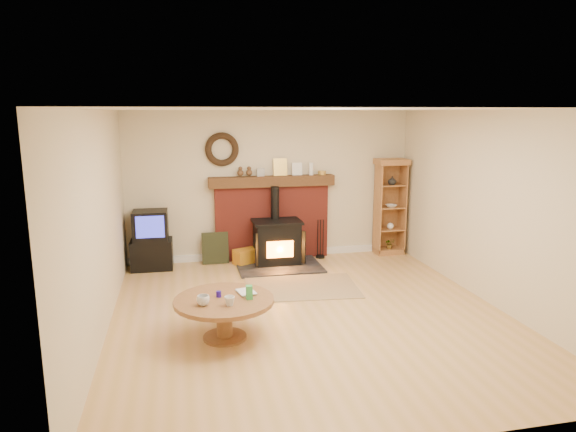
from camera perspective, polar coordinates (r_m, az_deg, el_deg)
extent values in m
plane|color=tan|center=(6.77, 2.44, -10.83)|extent=(5.50, 5.50, 0.00)
cube|color=beige|center=(9.04, -1.89, 3.40)|extent=(5.00, 0.02, 2.60)
cube|color=beige|center=(3.89, 12.97, -7.88)|extent=(5.00, 0.02, 2.60)
cube|color=beige|center=(6.25, -20.21, -0.94)|extent=(0.02, 5.50, 2.60)
cube|color=beige|center=(7.42, 21.55, 0.83)|extent=(0.02, 5.50, 2.60)
cube|color=white|center=(6.26, 2.64, 11.75)|extent=(5.00, 5.50, 0.02)
cube|color=white|center=(9.28, -1.82, -4.22)|extent=(5.00, 0.04, 0.12)
torus|color=black|center=(8.80, -7.35, 7.35)|extent=(0.57, 0.11, 0.57)
cube|color=maroon|center=(9.08, -1.78, -0.72)|extent=(2.00, 0.15, 1.30)
cube|color=#372511|center=(8.92, -1.77, 3.88)|extent=(2.20, 0.22, 0.18)
cube|color=#999999|center=(8.88, -3.06, 4.87)|extent=(0.13, 0.05, 0.14)
cube|color=gold|center=(8.95, -0.87, 5.46)|extent=(0.24, 0.06, 0.30)
cube|color=white|center=(9.02, 1.01, 5.25)|extent=(0.18, 0.05, 0.22)
cylinder|color=white|center=(9.06, 2.59, 5.26)|extent=(0.08, 0.08, 0.22)
cylinder|color=gold|center=(9.12, 3.80, 4.82)|extent=(0.14, 0.14, 0.07)
cube|color=black|center=(8.70, -0.98, -5.60)|extent=(1.40, 1.00, 0.03)
cube|color=black|center=(8.79, -1.24, -2.97)|extent=(0.75, 0.53, 0.69)
cube|color=black|center=(8.70, -1.25, -0.63)|extent=(0.82, 0.59, 0.04)
cylinder|color=black|center=(8.79, -1.45, 1.48)|extent=(0.14, 0.14, 0.56)
cube|color=orange|center=(8.54, -0.89, -3.73)|extent=(0.45, 0.02, 0.28)
cube|color=black|center=(8.53, -3.22, -3.61)|extent=(0.18, 0.24, 0.55)
cube|color=black|center=(8.66, 1.25, -3.37)|extent=(0.18, 0.24, 0.55)
cube|color=olive|center=(7.73, 1.49, -7.90)|extent=(1.75, 1.28, 0.01)
cube|color=black|center=(8.85, -14.88, -4.13)|extent=(0.68, 0.48, 0.49)
cube|color=black|center=(8.73, -15.04, -1.01)|extent=(0.57, 0.48, 0.49)
cube|color=#282BAE|center=(8.49, -15.08, -1.19)|extent=(0.45, 0.03, 0.36)
cube|color=brown|center=(9.71, 11.07, -3.78)|extent=(0.50, 0.36, 0.10)
cube|color=brown|center=(9.69, 10.86, 1.04)|extent=(0.50, 0.02, 1.60)
cube|color=brown|center=(9.44, 9.92, 0.80)|extent=(0.02, 0.36, 1.60)
cube|color=brown|center=(9.63, 12.57, 0.90)|extent=(0.02, 0.36, 1.60)
cube|color=brown|center=(9.42, 11.46, 5.93)|extent=(0.56, 0.40, 0.10)
cube|color=brown|center=(9.61, 11.17, -1.45)|extent=(0.46, 0.32, 0.02)
cube|color=brown|center=(9.53, 11.26, 0.96)|extent=(0.46, 0.32, 0.02)
cube|color=brown|center=(9.46, 11.36, 3.40)|extent=(0.46, 0.32, 0.02)
imported|color=white|center=(9.41, 11.50, 3.89)|extent=(0.15, 0.15, 0.16)
imported|color=white|center=(9.48, 11.39, 1.11)|extent=(0.20, 0.20, 0.05)
sphere|color=white|center=(9.55, 11.30, -1.10)|extent=(0.12, 0.12, 0.12)
imported|color=green|center=(9.63, 11.22, -3.02)|extent=(0.17, 0.15, 0.19)
cube|color=yellow|center=(8.87, -4.63, -4.52)|extent=(0.49, 0.41, 0.26)
cube|color=black|center=(8.93, -8.08, -3.54)|extent=(0.45, 0.12, 0.54)
cylinder|color=black|center=(9.26, 3.60, -4.53)|extent=(0.16, 0.16, 0.04)
cylinder|color=black|center=(9.16, 3.32, -2.56)|extent=(0.02, 0.02, 0.70)
cylinder|color=black|center=(9.17, 3.63, -2.55)|extent=(0.02, 0.02, 0.70)
cylinder|color=black|center=(9.18, 3.93, -2.53)|extent=(0.02, 0.02, 0.70)
cylinder|color=brown|center=(6.14, -7.03, -13.18)|extent=(0.50, 0.50, 0.03)
cylinder|color=brown|center=(6.06, -7.08, -11.34)|extent=(0.18, 0.18, 0.41)
cylinder|color=brown|center=(5.97, -7.13, -9.31)|extent=(1.15, 1.15, 0.05)
imported|color=white|center=(5.78, -9.41, -9.23)|extent=(0.14, 0.14, 0.11)
imported|color=white|center=(5.73, -6.51, -9.37)|extent=(0.11, 0.11, 0.11)
imported|color=#4C331E|center=(6.07, -5.53, -8.55)|extent=(0.19, 0.26, 0.02)
cylinder|color=#1F0F8A|center=(6.00, -7.71, -8.60)|extent=(0.06, 0.06, 0.07)
cube|color=green|center=(5.89, -4.33, -8.45)|extent=(0.07, 0.07, 0.16)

